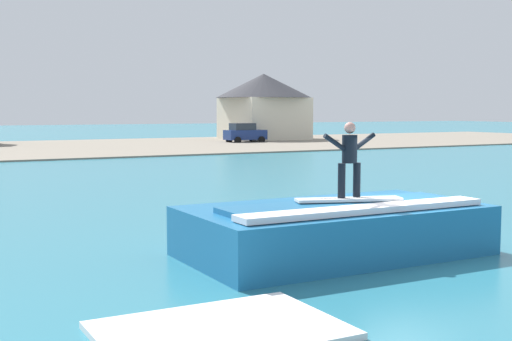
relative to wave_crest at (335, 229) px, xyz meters
name	(u,v)px	position (x,y,z in m)	size (l,w,h in m)	color
ground_plane	(400,251)	(1.49, -0.36, -0.56)	(260.00, 260.00, 0.00)	teal
wave_crest	(335,229)	(0.00, 0.00, 0.00)	(6.31, 3.38, 1.19)	#1D689B
surfboard	(349,199)	(0.17, -0.25, 0.66)	(2.28, 1.11, 0.06)	white
surfer	(350,156)	(0.23, -0.17, 1.58)	(1.32, 0.32, 1.59)	black
shoreline_bank	(33,149)	(1.49, 43.33, -0.51)	(120.00, 25.74, 0.11)	gray
car_far_shore	(245,133)	(20.77, 44.33, 0.38)	(3.81, 2.02, 1.86)	navy
house_gabled_white	(264,102)	(25.39, 49.01, 3.29)	(9.83, 9.83, 6.75)	beige
whitewater_patch	(220,330)	(-4.37, -3.48, -0.51)	(3.31, 2.34, 0.10)	white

